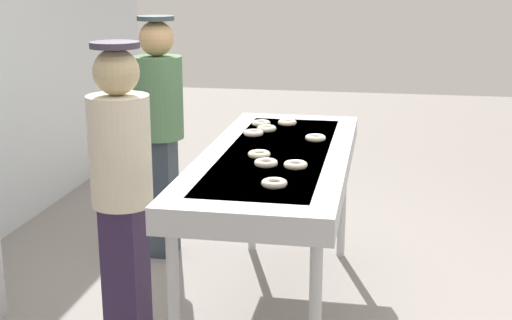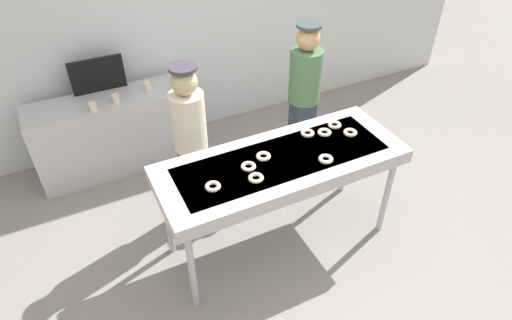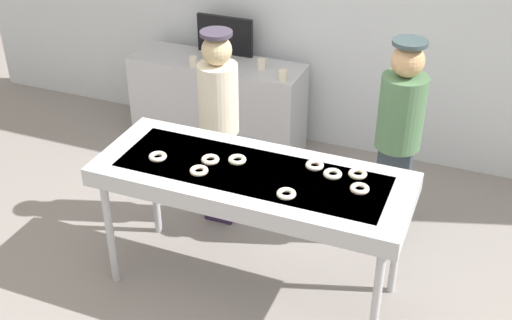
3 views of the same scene
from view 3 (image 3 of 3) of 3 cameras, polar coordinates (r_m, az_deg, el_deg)
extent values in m
plane|color=gray|center=(4.91, -0.33, -10.73)|extent=(16.00, 16.00, 0.00)
cube|color=#B7BABF|center=(4.34, -0.37, -1.67)|extent=(2.10, 0.80, 0.13)
cube|color=slate|center=(4.33, -0.37, -1.39)|extent=(1.78, 0.56, 0.08)
cylinder|color=#B7BABF|center=(4.79, -12.48, -6.20)|extent=(0.06, 0.06, 0.86)
cylinder|color=#B7BABF|center=(4.20, 10.30, -12.15)|extent=(0.06, 0.06, 0.86)
cylinder|color=#B7BABF|center=(5.22, -8.72, -2.30)|extent=(0.06, 0.06, 0.86)
cylinder|color=#B7BABF|center=(4.69, 12.06, -7.07)|extent=(0.06, 0.06, 0.86)
torus|color=white|center=(4.36, 5.08, -0.46)|extent=(0.17, 0.17, 0.03)
torus|color=#F6E6C3|center=(4.30, 8.76, -1.19)|extent=(0.14, 0.14, 0.03)
torus|color=white|center=(4.28, 6.62, -1.20)|extent=(0.17, 0.17, 0.03)
torus|color=#F7E1C8|center=(4.42, -3.97, 0.04)|extent=(0.14, 0.14, 0.03)
torus|color=#F7F4CD|center=(4.41, -1.63, 0.03)|extent=(0.17, 0.17, 0.03)
torus|color=#FEF1CE|center=(4.30, -4.94, -0.92)|extent=(0.13, 0.13, 0.03)
torus|color=#FEE9CE|center=(4.16, 8.93, -2.45)|extent=(0.15, 0.15, 0.03)
torus|color=white|center=(4.49, -8.47, 0.29)|extent=(0.15, 0.15, 0.03)
torus|color=white|center=(4.07, 2.63, -2.93)|extent=(0.17, 0.17, 0.03)
cube|color=#2D203F|center=(5.34, -3.06, -1.32)|extent=(0.24, 0.18, 0.82)
cylinder|color=beige|center=(5.01, -3.27, 5.30)|extent=(0.31, 0.31, 0.55)
sphere|color=tan|center=(4.85, -3.41, 9.44)|extent=(0.23, 0.23, 0.23)
cylinder|color=#3B3343|center=(4.80, -3.46, 10.85)|extent=(0.24, 0.24, 0.03)
cube|color=#2E3943|center=(5.20, 11.56, -2.82)|extent=(0.24, 0.18, 0.84)
cylinder|color=#4C724C|center=(4.85, 12.42, 4.05)|extent=(0.33, 0.33, 0.56)
sphere|color=tan|center=(4.69, 12.97, 8.35)|extent=(0.23, 0.23, 0.23)
cylinder|color=#344446|center=(4.64, 13.16, 9.85)|extent=(0.25, 0.25, 0.03)
cube|color=#B7BABF|center=(6.42, -3.32, 4.90)|extent=(1.66, 0.52, 0.87)
cylinder|color=beige|center=(6.05, 0.47, 8.28)|extent=(0.07, 0.07, 0.09)
cylinder|color=beige|center=(6.13, -5.44, 8.46)|extent=(0.07, 0.07, 0.09)
cylinder|color=beige|center=(6.09, -3.11, 8.39)|extent=(0.07, 0.07, 0.09)
cylinder|color=beige|center=(5.83, 2.32, 7.33)|extent=(0.07, 0.07, 0.09)
cube|color=black|center=(6.35, -2.69, 10.70)|extent=(0.56, 0.04, 0.37)
camera|label=1|loc=(5.99, -39.14, 11.55)|focal=49.48mm
camera|label=2|loc=(2.98, -53.74, 18.08)|focal=30.75mm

